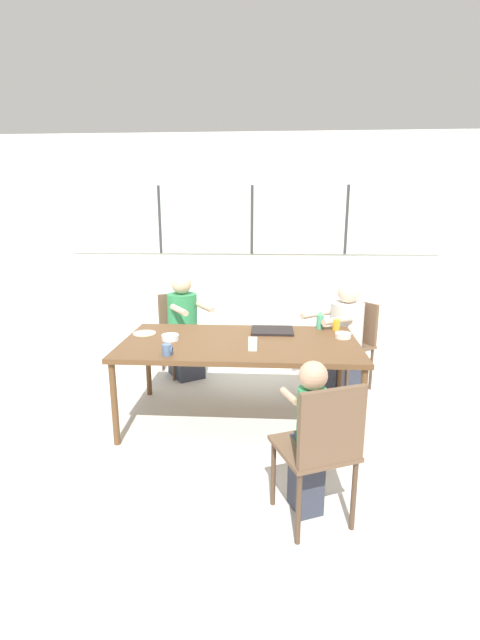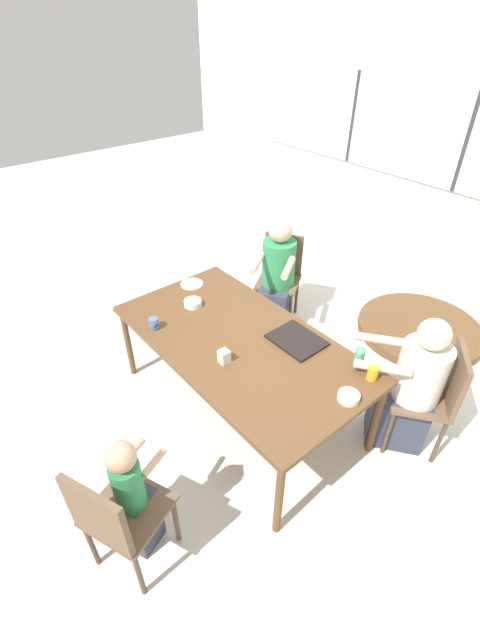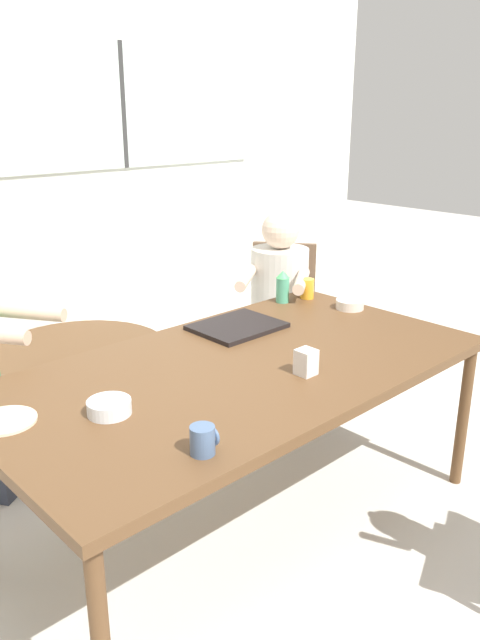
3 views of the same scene
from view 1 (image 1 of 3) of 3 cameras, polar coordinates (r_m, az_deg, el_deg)
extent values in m
plane|color=beige|center=(3.82, 0.00, -13.07)|extent=(16.00, 16.00, 0.00)
cube|color=silver|center=(6.16, 1.61, 10.86)|extent=(8.40, 0.06, 2.80)
cube|color=silver|center=(6.11, 1.61, 13.21)|extent=(5.20, 0.02, 0.93)
cube|color=#333333|center=(6.28, -10.64, 13.00)|extent=(0.04, 0.01, 0.93)
cube|color=#333333|center=(6.10, 1.61, 13.21)|extent=(0.04, 0.01, 0.93)
cube|color=#333333|center=(6.20, 14.03, 12.82)|extent=(0.04, 0.01, 0.93)
cube|color=brown|center=(3.56, 0.00, -3.13)|extent=(1.95, 1.04, 0.04)
cylinder|color=brown|center=(3.44, -16.40, -10.71)|extent=(0.05, 0.05, 0.67)
cylinder|color=brown|center=(3.32, 15.96, -11.58)|extent=(0.05, 0.05, 0.67)
cylinder|color=brown|center=(4.27, -12.16, -5.52)|extent=(0.05, 0.05, 0.67)
cylinder|color=brown|center=(4.17, 13.27, -6.03)|extent=(0.05, 0.05, 0.67)
cube|color=brown|center=(4.44, 14.20, -3.36)|extent=(0.56, 0.56, 0.03)
cube|color=brown|center=(4.51, 15.93, -0.26)|extent=(0.25, 0.33, 0.42)
cylinder|color=#4C3828|center=(4.29, 14.11, -7.23)|extent=(0.03, 0.03, 0.43)
cylinder|color=#4C3828|center=(4.51, 10.96, -5.99)|extent=(0.03, 0.03, 0.43)
cylinder|color=#4C3828|center=(4.53, 17.08, -6.27)|extent=(0.03, 0.03, 0.43)
cylinder|color=#4C3828|center=(4.74, 13.94, -5.15)|extent=(0.03, 0.03, 0.43)
cube|color=brown|center=(4.75, -7.77, -1.91)|extent=(0.55, 0.55, 0.03)
cube|color=brown|center=(4.86, -8.66, 1.13)|extent=(0.34, 0.24, 0.42)
cylinder|color=#4C3828|center=(4.73, -4.99, -4.80)|extent=(0.03, 0.03, 0.43)
cylinder|color=#4C3828|center=(4.61, -8.84, -5.44)|extent=(0.03, 0.03, 0.43)
cylinder|color=#4C3828|center=(5.03, -6.62, -3.70)|extent=(0.03, 0.03, 0.43)
cylinder|color=#4C3828|center=(4.91, -10.28, -4.26)|extent=(0.03, 0.03, 0.43)
cube|color=brown|center=(2.56, 9.77, -16.48)|extent=(0.52, 0.52, 0.03)
cube|color=brown|center=(2.32, 12.17, -13.78)|extent=(0.37, 0.18, 0.42)
cylinder|color=#4C3828|center=(2.75, 4.46, -19.65)|extent=(0.03, 0.03, 0.43)
cylinder|color=#4C3828|center=(2.88, 11.02, -18.15)|extent=(0.03, 0.03, 0.43)
cylinder|color=#4C3828|center=(2.50, 7.80, -23.64)|extent=(0.03, 0.03, 0.43)
cylinder|color=#4C3828|center=(2.64, 14.92, -21.65)|extent=(0.03, 0.03, 0.43)
cube|color=#333847|center=(4.43, 13.10, -6.27)|extent=(0.49, 0.47, 0.46)
cylinder|color=beige|center=(4.35, 14.02, -0.56)|extent=(0.33, 0.33, 0.43)
sphere|color=beige|center=(4.28, 14.27, 3.62)|extent=(0.21, 0.21, 0.21)
cylinder|color=beige|center=(4.03, 12.92, -0.01)|extent=(0.32, 0.26, 0.06)
cylinder|color=beige|center=(4.23, 10.09, 0.80)|extent=(0.32, 0.26, 0.06)
cube|color=#333847|center=(4.72, -7.21, -4.74)|extent=(0.45, 0.47, 0.46)
cylinder|color=#2D844C|center=(4.66, -7.68, 0.76)|extent=(0.32, 0.32, 0.45)
sphere|color=#DBB293|center=(4.59, -7.82, 4.78)|extent=(0.21, 0.21, 0.21)
cylinder|color=#DBB293|center=(4.44, -4.71, 1.74)|extent=(0.24, 0.32, 0.06)
cylinder|color=#DBB293|center=(4.33, -8.13, 1.33)|extent=(0.24, 0.32, 0.06)
cube|color=#333847|center=(2.73, 8.80, -19.70)|extent=(0.21, 0.24, 0.46)
cylinder|color=#2D844C|center=(2.51, 9.50, -12.55)|extent=(0.16, 0.16, 0.33)
sphere|color=tan|center=(2.41, 9.74, -7.30)|extent=(0.16, 0.16, 0.16)
cylinder|color=tan|center=(2.56, 6.59, -10.03)|extent=(0.11, 0.18, 0.04)
cylinder|color=tan|center=(2.62, 9.56, -9.53)|extent=(0.11, 0.18, 0.04)
cube|color=black|center=(3.84, 4.31, -1.42)|extent=(0.37, 0.30, 0.02)
cylinder|color=slate|center=(3.24, -9.72, -3.94)|extent=(0.07, 0.07, 0.09)
torus|color=slate|center=(3.23, -9.09, -3.96)|extent=(0.01, 0.06, 0.06)
cylinder|color=#4CA57F|center=(3.99, 10.61, -0.24)|extent=(0.07, 0.07, 0.13)
cone|color=#4CB266|center=(3.97, 10.66, 0.89)|extent=(0.07, 0.07, 0.04)
cylinder|color=gold|center=(3.97, 12.70, -0.58)|extent=(0.07, 0.07, 0.10)
cube|color=silver|center=(3.31, 1.71, -3.22)|extent=(0.07, 0.07, 0.10)
cylinder|color=silver|center=(3.74, 13.57, -2.01)|extent=(0.14, 0.14, 0.05)
cylinder|color=silver|center=(3.62, -9.28, -2.30)|extent=(0.14, 0.14, 0.05)
cylinder|color=beige|center=(3.85, -12.62, -1.74)|extent=(0.20, 0.20, 0.01)
cylinder|color=brown|center=(5.68, 5.15, -3.70)|extent=(1.20, 1.20, 0.03)
cylinder|color=brown|center=(5.68, 5.15, -3.41)|extent=(1.21, 1.21, 0.03)
cylinder|color=brown|center=(5.67, 5.16, -3.12)|extent=(1.20, 1.20, 0.03)
camera|label=2|loc=(2.65, 49.70, 29.95)|focal=24.00mm
camera|label=3|loc=(2.48, -40.83, 8.48)|focal=35.00mm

